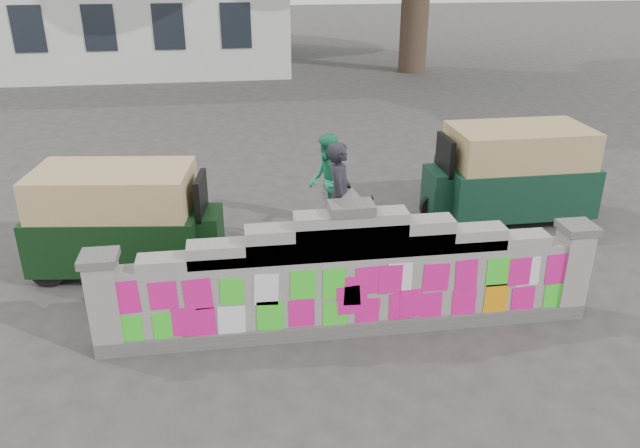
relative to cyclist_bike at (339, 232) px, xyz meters
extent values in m
plane|color=#383533|center=(-0.21, -1.98, -0.51)|extent=(100.00, 100.00, 0.00)
cube|color=#4C4C49|center=(-0.21, -1.98, -0.41)|extent=(6.40, 0.42, 0.20)
cube|color=gray|center=(-0.21, -1.98, 0.09)|extent=(6.40, 0.32, 1.00)
cube|color=gray|center=(-0.21, -1.98, 0.66)|extent=(5.20, 0.32, 0.14)
cube|color=gray|center=(-0.21, -1.98, 0.73)|extent=(4.00, 0.32, 0.28)
cube|color=gray|center=(-0.21, -1.98, 0.81)|extent=(2.60, 0.32, 0.44)
cube|color=gray|center=(-0.21, -1.98, 0.88)|extent=(1.40, 0.32, 0.58)
cube|color=#4C4C49|center=(-0.21, -1.98, 1.23)|extent=(0.55, 0.36, 0.12)
cone|color=#4C4C49|center=(-0.21, -1.98, 1.39)|extent=(0.36, 0.36, 0.22)
cube|color=gray|center=(-3.23, -1.98, 0.11)|extent=(0.36, 0.40, 1.24)
cube|color=#4C4C49|center=(-3.23, -1.98, 0.77)|extent=(0.44, 0.44, 0.10)
cube|color=gray|center=(2.81, -1.98, 0.11)|extent=(0.36, 0.40, 1.24)
cube|color=#4C4C49|center=(2.81, -1.98, 0.77)|extent=(0.44, 0.44, 0.10)
imported|color=black|center=(0.00, 0.00, 0.00)|extent=(2.02, 1.01, 1.01)
imported|color=#232129|center=(0.00, 0.00, 0.35)|extent=(0.52, 0.69, 1.72)
imported|color=#29996C|center=(0.03, 1.34, 0.35)|extent=(0.65, 0.83, 1.71)
cube|color=black|center=(-3.40, 0.26, 0.07)|extent=(2.66, 1.67, 0.84)
cube|color=tan|center=(-3.40, 0.26, 0.80)|extent=(2.45, 1.59, 0.63)
cube|color=black|center=(-2.11, 0.10, 0.07)|extent=(0.61, 0.79, 0.73)
cube|color=black|center=(-2.11, 0.10, 0.69)|extent=(0.18, 0.74, 0.63)
cylinder|color=black|center=(-2.00, 0.08, -0.25)|extent=(0.53, 0.19, 0.52)
cylinder|color=black|center=(-4.41, -0.19, -0.25)|extent=(0.53, 0.19, 0.52)
cylinder|color=black|center=(-4.26, 0.95, -0.25)|extent=(0.53, 0.19, 0.52)
cube|color=#103223|center=(3.49, 1.31, 0.10)|extent=(2.65, 1.45, 0.88)
cube|color=tan|center=(3.49, 1.31, 0.87)|extent=(2.43, 1.39, 0.66)
cube|color=#103223|center=(2.12, 1.30, 0.10)|extent=(0.56, 0.77, 0.77)
cube|color=black|center=(2.12, 1.30, 0.76)|extent=(0.09, 0.77, 0.66)
cylinder|color=black|center=(2.01, 1.30, -0.23)|extent=(0.55, 0.14, 0.55)
cylinder|color=black|center=(4.48, 1.92, -0.23)|extent=(0.55, 0.14, 0.55)
cylinder|color=black|center=(4.49, 0.71, -0.23)|extent=(0.55, 0.14, 0.55)
camera|label=1|loc=(-1.59, -8.81, 4.12)|focal=35.00mm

